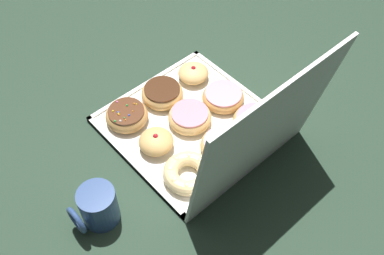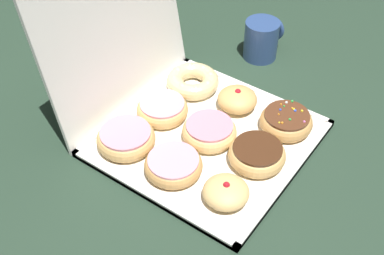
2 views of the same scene
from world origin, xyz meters
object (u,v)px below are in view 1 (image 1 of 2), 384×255
Objects in this scene: pink_frosted_donut_7 at (221,146)px; coffee_mug at (97,206)px; pink_frosted_donut_4 at (189,118)px; sprinkle_donut_2 at (127,115)px; donut_box at (191,124)px; pink_frosted_donut_3 at (223,96)px; pink_frosted_donut_6 at (256,122)px; jelly_filled_donut_0 at (193,73)px; jelly_filled_donut_5 at (157,142)px; chocolate_frosted_donut_1 at (161,94)px; cruller_donut_8 at (188,173)px.

coffee_mug is (0.33, -0.05, 0.02)m from pink_frosted_donut_7.
sprinkle_donut_2 is at bearing -44.56° from pink_frosted_donut_4.
pink_frosted_donut_3 is at bearing -179.06° from donut_box.
sprinkle_donut_2 is (0.12, -0.12, 0.03)m from donut_box.
pink_frosted_donut_4 is at bearing -168.20° from coffee_mug.
pink_frosted_donut_6 is (-0.24, 0.24, 0.00)m from sprinkle_donut_2.
pink_frosted_donut_6 is at bearing 89.97° from jelly_filled_donut_0.
coffee_mug reaches higher than jelly_filled_donut_5.
jelly_filled_donut_0 is at bearing -135.94° from pink_frosted_donut_4.
coffee_mug is (0.22, 0.19, 0.02)m from sprinkle_donut_2.
jelly_filled_donut_5 is 0.27m from pink_frosted_donut_6.
sprinkle_donut_2 is at bearing -64.15° from pink_frosted_donut_7.
jelly_filled_donut_0 is 0.12m from pink_frosted_donut_3.
chocolate_frosted_donut_1 is 0.95× the size of cruller_donut_8.
jelly_filled_donut_0 is at bearing -89.70° from pink_frosted_donut_3.
pink_frosted_donut_6 is (0.00, 0.25, 0.00)m from jelly_filled_donut_0.
jelly_filled_donut_0 is 0.78× the size of pink_frosted_donut_7.
pink_frosted_donut_7 is 0.11m from cruller_donut_8.
coffee_mug reaches higher than pink_frosted_donut_3.
donut_box is 0.03m from pink_frosted_donut_4.
pink_frosted_donut_6 is (-0.24, 0.12, -0.00)m from jelly_filled_donut_5.
jelly_filled_donut_5 is (0.12, 0.12, 0.00)m from chocolate_frosted_donut_1.
pink_frosted_donut_7 is at bearing 89.80° from chocolate_frosted_donut_1.
cruller_donut_8 is (0.00, 0.12, -0.00)m from jelly_filled_donut_5.
donut_box is 3.27× the size of cruller_donut_8.
pink_frosted_donut_7 is (0.00, 0.12, 0.02)m from donut_box.
pink_frosted_donut_4 and pink_frosted_donut_6 have the same top height.
sprinkle_donut_2 is (0.24, 0.00, 0.00)m from jelly_filled_donut_0.
donut_box is 3.81× the size of coffee_mug.
cruller_donut_8 is at bearing 89.80° from jelly_filled_donut_5.
jelly_filled_donut_5 is at bearing 27.81° from jelly_filled_donut_0.
chocolate_frosted_donut_1 is at bearing -151.05° from coffee_mug.
jelly_filled_donut_5 is 0.73× the size of cruller_donut_8.
jelly_filled_donut_0 is at bearing -157.71° from coffee_mug.
jelly_filled_donut_5 reaches higher than pink_frosted_donut_3.
sprinkle_donut_2 reaches higher than pink_frosted_donut_3.
chocolate_frosted_donut_1 reaches higher than donut_box.
coffee_mug reaches higher than sprinkle_donut_2.
pink_frosted_donut_7 is 0.34m from coffee_mug.
pink_frosted_donut_4 is 0.17m from cruller_donut_8.
donut_box is 3.47× the size of pink_frosted_donut_4.
pink_frosted_donut_4 is 0.94× the size of cruller_donut_8.
pink_frosted_donut_4 is at bearing -132.37° from cruller_donut_8.
jelly_filled_donut_0 reaches higher than pink_frosted_donut_6.
chocolate_frosted_donut_1 and cruller_donut_8 have the same top height.
coffee_mug is at bearing -9.31° from pink_frosted_donut_7.
donut_box is at bearing 91.76° from chocolate_frosted_donut_1.
chocolate_frosted_donut_1 is 1.02× the size of pink_frosted_donut_7.
pink_frosted_donut_7 is at bearing -178.50° from cruller_donut_8.
jelly_filled_donut_0 is 0.76× the size of pink_frosted_donut_3.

